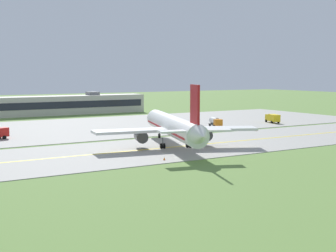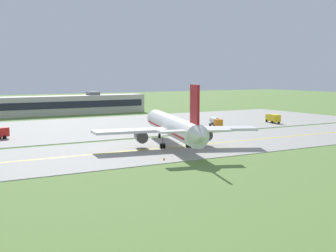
{
  "view_description": "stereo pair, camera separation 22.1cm",
  "coord_description": "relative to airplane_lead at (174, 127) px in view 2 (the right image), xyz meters",
  "views": [
    {
      "loc": [
        -52.98,
        -80.33,
        14.62
      ],
      "look_at": [
        -3.13,
        2.6,
        4.0
      ],
      "focal_mm": 51.82,
      "sensor_mm": 36.0,
      "label": 1
    },
    {
      "loc": [
        -52.79,
        -80.44,
        14.62
      ],
      "look_at": [
        -3.13,
        2.6,
        4.0
      ],
      "focal_mm": 51.82,
      "sensor_mm": 36.0,
      "label": 2
    }
  ],
  "objects": [
    {
      "name": "ground_plane",
      "position": [
        3.28,
        -0.13,
        -4.13
      ],
      "size": [
        500.0,
        500.0,
        0.0
      ],
      "primitive_type": "plane",
      "color": "olive"
    },
    {
      "name": "taxiway_strip",
      "position": [
        3.28,
        -0.13,
        -4.08
      ],
      "size": [
        240.0,
        28.0,
        0.1
      ],
      "primitive_type": "cube",
      "color": "#9E9B93",
      "rests_on": "ground"
    },
    {
      "name": "apron_pad",
      "position": [
        13.28,
        41.87,
        -4.08
      ],
      "size": [
        140.0,
        52.0,
        0.1
      ],
      "primitive_type": "cube",
      "color": "#9E9B93",
      "rests_on": "ground"
    },
    {
      "name": "taxiway_centreline",
      "position": [
        3.28,
        -0.13,
        -4.03
      ],
      "size": [
        220.0,
        0.6,
        0.01
      ],
      "primitive_type": "cube",
      "color": "yellow",
      "rests_on": "taxiway_strip"
    },
    {
      "name": "airplane_lead",
      "position": [
        0.0,
        0.0,
        0.0
      ],
      "size": [
        31.79,
        38.72,
        12.7
      ],
      "color": "white",
      "rests_on": "ground"
    },
    {
      "name": "service_truck_fuel",
      "position": [
        49.25,
        24.65,
        -2.6
      ],
      "size": [
        3.75,
        6.34,
        2.6
      ],
      "color": "yellow",
      "rests_on": "ground"
    },
    {
      "name": "service_truck_catering",
      "position": [
        28.09,
        24.07,
        -2.6
      ],
      "size": [
        3.83,
        6.34,
        2.65
      ],
      "color": "orange",
      "rests_on": "ground"
    },
    {
      "name": "terminal_building",
      "position": [
        5.22,
        84.98,
        -0.8
      ],
      "size": [
        62.69,
        8.81,
        7.81
      ],
      "color": "beige",
      "rests_on": "ground"
    },
    {
      "name": "traffic_cone_near_edge",
      "position": [
        -9.06,
        -11.62,
        -3.83
      ],
      "size": [
        0.44,
        0.44,
        0.6
      ],
      "primitive_type": "cone",
      "color": "orange",
      "rests_on": "ground"
    },
    {
      "name": "traffic_cone_mid_edge",
      "position": [
        31.45,
        11.56,
        -3.83
      ],
      "size": [
        0.44,
        0.44,
        0.6
      ],
      "primitive_type": "cone",
      "color": "orange",
      "rests_on": "ground"
    }
  ]
}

